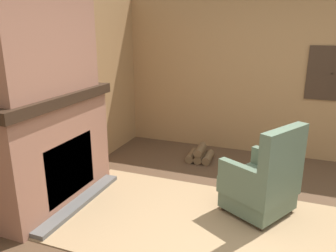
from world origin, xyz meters
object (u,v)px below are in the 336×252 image
armchair (263,183)px  decorative_plate_on_mantel (36,81)px  storage_case (66,82)px  firewood_stack (200,155)px

armchair → decorative_plate_on_mantel: (-2.29, -0.62, 1.04)m
storage_case → firewood_stack: bearing=48.1°
firewood_stack → storage_case: (-1.25, -1.40, 1.25)m
storage_case → decorative_plate_on_mantel: bearing=-92.6°
armchair → firewood_stack: bearing=-20.7°
firewood_stack → storage_case: storage_case is taller
armchair → firewood_stack: size_ratio=2.53×
decorative_plate_on_mantel → storage_case: bearing=87.4°
firewood_stack → armchair: bearing=-50.4°
armchair → storage_case: (-2.27, -0.17, 0.97)m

